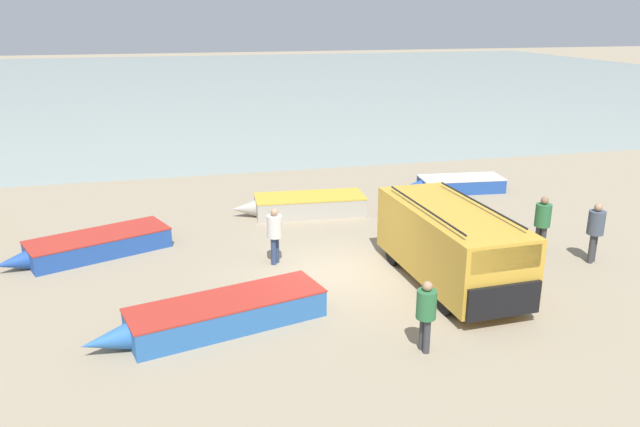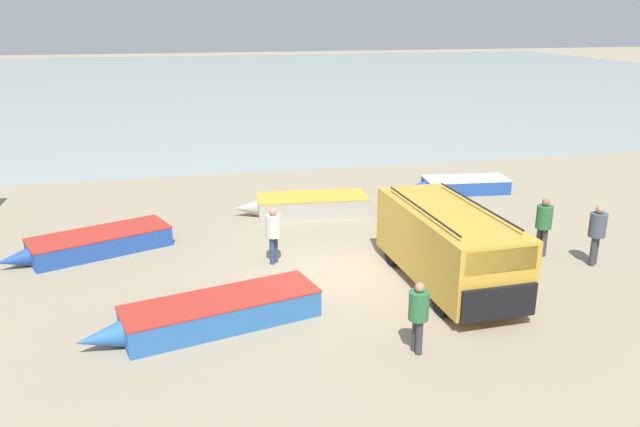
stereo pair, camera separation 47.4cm
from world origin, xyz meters
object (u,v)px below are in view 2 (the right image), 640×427
Objects in this scene: fishing_rowboat_3 at (307,205)px; fisherman_0 at (273,230)px; fishing_rowboat_1 at (462,185)px; fishing_rowboat_0 at (213,313)px; fisherman_1 at (419,311)px; fishing_rowboat_2 at (95,243)px; parked_van at (448,244)px; fisherman_3 at (597,230)px; fisherman_2 at (544,221)px.

fishing_rowboat_3 is 4.77m from fisherman_0.
fishing_rowboat_0 is at bearing 46.90° from fishing_rowboat_1.
fisherman_1 is at bearing 66.50° from fishing_rowboat_1.
fishing_rowboat_2 reaches higher than fishing_rowboat_1.
fishing_rowboat_2 is at bearing -73.88° from fishing_rowboat_0.
fishing_rowboat_2 is at bearing -117.90° from parked_van.
fisherman_0 is (5.17, -2.00, 0.70)m from fishing_rowboat_2.
parked_van is 4.95m from fisherman_0.
fishing_rowboat_3 is 2.69× the size of fisherman_3.
parked_van is 1.31× the size of fishing_rowboat_1.
fisherman_3 is (7.11, -6.47, 0.74)m from fishing_rowboat_3.
fishing_rowboat_0 is at bearing 68.01° from fishing_rowboat_3.
fisherman_1 is at bearing 96.16° from fishing_rowboat_3.
fisherman_0 reaches higher than fishing_rowboat_3.
fishing_rowboat_2 is 7.42m from fishing_rowboat_3.
fisherman_3 reaches higher than fishing_rowboat_3.
fisherman_1 is (4.19, -2.13, 0.65)m from fishing_rowboat_0.
fishing_rowboat_3 is at bearing -165.78° from fisherman_3.
parked_van is 3.31× the size of fisherman_1.
fishing_rowboat_0 is 4.05m from fisherman_0.
fisherman_3 is (1.07, -1.00, 0.01)m from fisherman_2.
fishing_rowboat_0 is 1.16× the size of fishing_rowboat_3.
fishing_rowboat_0 is 8.71m from fishing_rowboat_3.
fisherman_1 is 0.92× the size of fisherman_2.
parked_van is 4.72m from fisherman_3.
fishing_rowboat_3 is at bearing 17.63° from fishing_rowboat_1.
parked_van is 1.12× the size of fishing_rowboat_3.
fishing_rowboat_3 reaches higher than fishing_rowboat_1.
fisherman_1 is 0.91× the size of fisherman_3.
fishing_rowboat_0 is at bearing -78.16° from fisherman_0.
fishing_rowboat_2 is 3.03× the size of fisherman_1.
fishing_rowboat_0 reaches higher than fishing_rowboat_2.
parked_van is 7.27m from fishing_rowboat_3.
fisherman_2 is at bearing -166.59° from fisherman_3.
fisherman_1 is at bearing -27.27° from fisherman_0.
fishing_rowboat_0 is at bearing -14.21° from fisherman_2.
parked_van is 3.01× the size of fisherman_3.
fishing_rowboat_2 is at bearing -160.19° from fisherman_0.
fisherman_2 is 1.47m from fisherman_3.
fishing_rowboat_0 is 3.43× the size of fisherman_1.
fisherman_0 is 6.06m from fisherman_1.
fisherman_2 reaches higher than fishing_rowboat_3.
parked_van reaches higher than fisherman_1.
fisherman_0 is (-1.87, -4.34, 0.67)m from fishing_rowboat_3.
fishing_rowboat_1 is 2.47× the size of fisherman_0.
fishing_rowboat_0 is 3.13× the size of fisherman_3.
fishing_rowboat_2 is 2.79× the size of fisherman_2.
fisherman_3 is (6.74, 3.49, 0.10)m from fisherman_1.
fisherman_2 is (-0.65, -6.90, 0.78)m from fishing_rowboat_1.
fisherman_2 reaches higher than fishing_rowboat_2.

